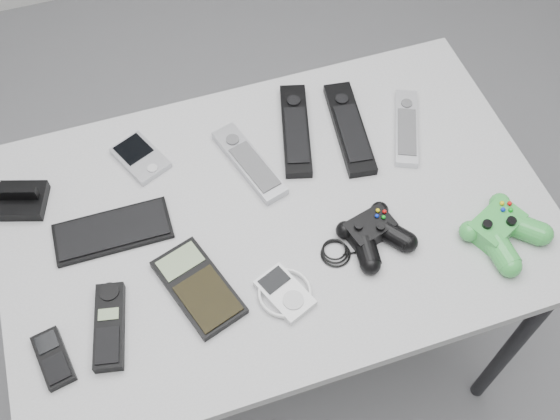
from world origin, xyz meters
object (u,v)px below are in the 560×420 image
object	(u,v)px
remote_silver_a	(249,162)
remote_black_a	(296,129)
cordless_handset	(109,326)
calculator	(198,287)
controller_green	(503,229)
mobile_phone	(53,358)
pda	(140,158)
mp3_player	(285,293)
pda_keyboard	(113,231)
desk	(276,229)
remote_black_b	(349,128)
remote_silver_b	(406,127)
controller_black	(374,233)

from	to	relation	value
remote_silver_a	remote_black_a	world-z (taller)	remote_black_a
cordless_handset	calculator	xyz separation A→B (m)	(0.17, 0.03, -0.00)
controller_green	remote_black_a	bearing A→B (deg)	103.99
mobile_phone	controller_green	world-z (taller)	controller_green
remote_black_a	pda	bearing A→B (deg)	-170.04
cordless_handset	mp3_player	world-z (taller)	cordless_handset
pda_keyboard	calculator	distance (m)	0.22
mobile_phone	cordless_handset	distance (m)	0.11
desk	remote_black_b	world-z (taller)	remote_black_b
remote_silver_b	mp3_player	world-z (taller)	remote_silver_b
mobile_phone	calculator	size ratio (longest dim) A/B	0.56
remote_silver_a	controller_green	world-z (taller)	controller_green
pda	mp3_player	size ratio (longest dim) A/B	1.10
remote_black_a	pda_keyboard	bearing A→B (deg)	-147.86
pda_keyboard	cordless_handset	world-z (taller)	cordless_handset
remote_silver_b	cordless_handset	bearing A→B (deg)	-135.92
pda_keyboard	mobile_phone	size ratio (longest dim) A/B	2.11
mp3_player	controller_black	distance (m)	0.22
remote_black_a	remote_black_b	distance (m)	0.12
remote_black_a	controller_black	size ratio (longest dim) A/B	1.12
remote_silver_a	calculator	world-z (taller)	remote_silver_a
remote_silver_b	mobile_phone	bearing A→B (deg)	-136.66
remote_black_b	calculator	bearing A→B (deg)	-138.88
remote_silver_a	controller_black	xyz separation A→B (m)	(0.18, -0.25, 0.01)
desk	pda	size ratio (longest dim) A/B	9.22
desk	calculator	distance (m)	0.24
remote_black_a	calculator	xyz separation A→B (m)	(-0.30, -0.30, -0.00)
remote_silver_b	cordless_handset	world-z (taller)	cordless_handset
remote_black_a	controller_green	size ratio (longest dim) A/B	1.58
controller_green	remote_black_b	bearing A→B (deg)	93.76
mp3_player	controller_green	xyz separation A→B (m)	(0.45, -0.01, 0.02)
remote_black_b	mp3_player	world-z (taller)	remote_black_b
pda	calculator	size ratio (longest dim) A/B	0.62
remote_black_a	remote_silver_b	xyz separation A→B (m)	(0.24, -0.07, -0.00)
remote_black_a	calculator	world-z (taller)	remote_black_a
pda_keyboard	desk	bearing A→B (deg)	-9.28
remote_silver_a	mobile_phone	xyz separation A→B (m)	(-0.46, -0.30, -0.00)
remote_silver_a	remote_black_a	bearing A→B (deg)	7.53
remote_silver_a	cordless_handset	xyz separation A→B (m)	(-0.35, -0.28, 0.00)
remote_black_a	remote_black_b	world-z (taller)	same
controller_black	desk	bearing A→B (deg)	130.19
mp3_player	pda	bearing A→B (deg)	93.53
remote_silver_b	controller_green	size ratio (longest dim) A/B	1.32
controller_black	remote_black_a	bearing A→B (deg)	86.45
pda	remote_silver_b	bearing A→B (deg)	-34.34
mobile_phone	calculator	xyz separation A→B (m)	(0.28, 0.05, 0.00)
remote_silver_a	calculator	distance (m)	0.31
remote_silver_a	remote_black_a	distance (m)	0.13
pda_keyboard	mp3_player	xyz separation A→B (m)	(0.28, -0.24, 0.00)
pda	mp3_player	xyz separation A→B (m)	(0.19, -0.40, 0.00)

